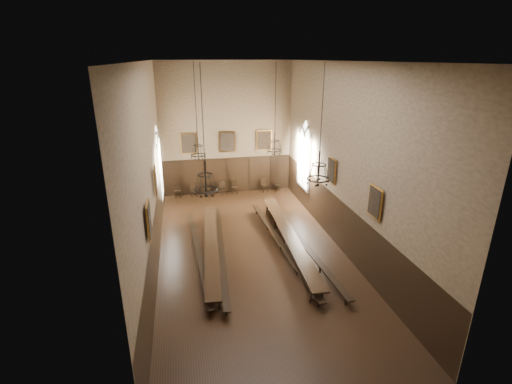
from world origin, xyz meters
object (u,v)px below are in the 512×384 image
object	(u,v)px
chandelier_back_left	(198,148)
chair_1	(193,193)
bench_right_outer	(300,242)
chair_2	(208,192)
bench_right_inner	(280,245)
chair_3	(223,190)
bench_left_outer	(198,254)
chandelier_front_right	(318,172)
chair_6	(264,188)
chandelier_back_right	(275,144)
bench_left_inner	(221,250)
chandelier_front_left	(206,182)
table_left	(211,251)
chair_7	(277,187)
chair_4	(234,190)
table_right	(289,241)
chair_0	(178,193)

from	to	relation	value
chandelier_back_left	chair_1	bearing A→B (deg)	92.07
bench_right_outer	chair_2	distance (m)	9.42
bench_right_inner	chair_3	size ratio (longest dim) A/B	10.56
bench_left_outer	chair_2	world-z (taller)	chair_2
chair_3	chandelier_front_right	size ratio (longest dim) A/B	0.21
chair_6	chandelier_back_right	distance (m)	7.38
bench_left_inner	chandelier_back_left	distance (m)	5.19
chandelier_back_right	chandelier_front_left	world-z (taller)	same
table_left	chair_7	world-z (taller)	chair_7
table_left	bench_right_inner	bearing A→B (deg)	0.51
chandelier_front_right	chair_1	bearing A→B (deg)	113.06
chair_1	chandelier_front_right	size ratio (longest dim) A/B	0.19
bench_left_outer	chair_3	bearing A→B (deg)	75.61
chair_3	chair_6	world-z (taller)	chair_3
chair_4	chandelier_front_right	distance (m)	12.20
bench_left_inner	chandelier_front_left	world-z (taller)	chandelier_front_left
chair_2	chair_3	xyz separation A→B (m)	(1.12, 0.06, -0.02)
chair_6	chandelier_front_left	bearing A→B (deg)	-132.94
chair_1	chair_2	distance (m)	0.99
bench_right_outer	chandelier_front_left	bearing A→B (deg)	-153.29
chair_6	chair_3	bearing A→B (deg)	160.68
bench_left_outer	chair_6	bearing A→B (deg)	59.15
table_left	chair_1	world-z (taller)	chair_1
chandelier_back_right	bench_right_outer	bearing A→B (deg)	-75.32
bench_left_outer	chandelier_front_right	distance (m)	7.12
table_left	chair_6	distance (m)	9.76
bench_right_outer	chair_1	world-z (taller)	chair_1
bench_left_inner	chandelier_front_left	distance (m)	5.03
bench_left_inner	chair_7	world-z (taller)	chair_7
chair_1	chair_6	distance (m)	5.05
table_left	chair_6	bearing A→B (deg)	62.25
bench_right_outer	chair_4	world-z (taller)	chair_4
table_left	bench_left_outer	size ratio (longest dim) A/B	0.99
chair_7	chair_3	bearing A→B (deg)	179.45
chair_6	table_left	bearing A→B (deg)	-137.08
chair_3	chair_7	size ratio (longest dim) A/B	1.09
table_left	bench_right_outer	xyz separation A→B (m)	(4.52, 0.06, -0.05)
table_left	chandelier_back_left	bearing A→B (deg)	96.49
table_left	chandelier_back_left	size ratio (longest dim) A/B	1.95
table_right	chandelier_back_left	size ratio (longest dim) A/B	2.18
chair_2	chandelier_back_left	world-z (taller)	chandelier_back_left
table_right	bench_right_outer	size ratio (longest dim) A/B	0.96
chandelier_back_left	chandelier_back_right	xyz separation A→B (m)	(4.07, 0.40, -0.06)
bench_right_outer	chair_3	distance (m)	9.06
chair_6	chandelier_front_left	size ratio (longest dim) A/B	0.20
chair_0	chandelier_back_right	xyz separation A→B (m)	(5.36, -5.83, 4.51)
bench_left_inner	chair_4	distance (m)	8.80
bench_left_outer	chair_6	world-z (taller)	chair_6
table_right	bench_left_inner	bearing A→B (deg)	-178.68
chair_7	bench_left_inner	bearing A→B (deg)	-120.91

